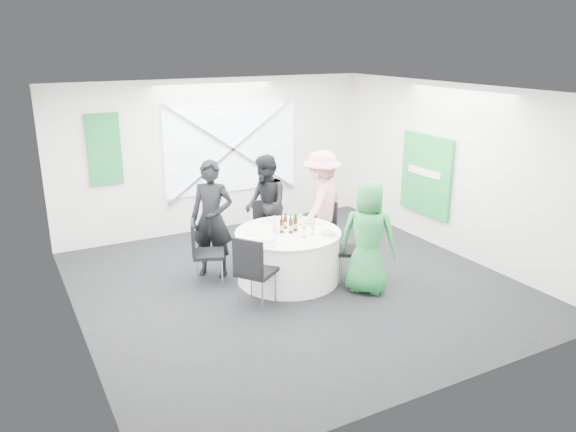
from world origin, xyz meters
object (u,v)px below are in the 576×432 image
chair_front_right (359,245)px  person_man_back_left (212,219)px  person_woman_green (368,237)px  chair_back (266,224)px  green_water_bottle (296,221)px  person_man_back (266,205)px  banquet_table (288,256)px  clear_water_bottle (275,227)px  person_woman_pink (321,204)px  chair_back_left (202,248)px  chair_back_right (323,225)px  chair_front_left (253,267)px

chair_front_right → person_man_back_left: size_ratio=0.54×
chair_front_right → person_woman_green: bearing=12.6°
chair_back → person_man_back_left: bearing=-150.9°
chair_front_right → chair_back: bearing=-126.2°
green_water_bottle → person_woman_green: bearing=-54.3°
person_man_back → person_woman_green: 2.12m
banquet_table → clear_water_bottle: clear_water_bottle is taller
banquet_table → chair_back: bearing=80.5°
person_woman_pink → clear_water_bottle: 1.39m
person_man_back_left → person_man_back: size_ratio=1.07×
person_woman_pink → clear_water_bottle: person_woman_pink is taller
green_water_bottle → banquet_table: bearing=-169.3°
person_woman_pink → person_woman_green: person_woman_pink is taller
chair_back_left → person_man_back: size_ratio=0.58×
person_man_back → person_woman_pink: person_woman_pink is taller
person_woman_pink → person_woman_green: bearing=48.9°
person_man_back_left → person_man_back: 1.20m
chair_back_right → clear_water_bottle: 1.42m
chair_back_right → person_man_back: bearing=-155.8°
banquet_table → person_woman_green: (0.80, -0.88, 0.43)m
green_water_bottle → chair_front_right: bearing=-35.2°
chair_front_left → clear_water_bottle: (0.63, 0.60, 0.27)m
person_man_back_left → chair_back: bearing=57.5°
chair_back_right → green_water_bottle: (-0.85, -0.59, 0.36)m
banquet_table → person_woman_pink: bearing=34.2°
person_woman_green → chair_back: bearing=-24.8°
person_man_back_left → person_woman_pink: (1.89, -0.04, -0.01)m
person_man_back_left → banquet_table: bearing=0.0°
chair_back → person_man_back_left: size_ratio=0.51×
person_woman_green → clear_water_bottle: size_ratio=5.83×
chair_back_right → green_water_bottle: bearing=-87.1°
person_woman_pink → clear_water_bottle: (-1.21, -0.68, -0.01)m
person_man_back → clear_water_bottle: 1.24m
banquet_table → person_man_back: 1.25m
chair_back_right → chair_front_left: bearing=-88.1°
chair_back_right → person_man_back: size_ratio=0.54×
person_woman_pink → person_woman_green: (-0.19, -1.55, -0.07)m
chair_back → clear_water_bottle: bearing=-100.8°
banquet_table → chair_front_left: (-0.86, -0.62, 0.22)m
banquet_table → chair_back_right: size_ratio=1.72×
person_man_back → green_water_bottle: (-0.06, -1.12, 0.06)m
banquet_table → clear_water_bottle: size_ratio=5.59×
clear_water_bottle → chair_back_right: bearing=27.4°
chair_front_left → clear_water_bottle: size_ratio=3.65×
person_man_back_left → person_woman_green: 2.33m
banquet_table → person_woman_pink: size_ratio=0.89×
banquet_table → person_woman_green: bearing=-48.0°
person_man_back_left → person_woman_pink: person_man_back_left is taller
chair_back_left → chair_front_left: (0.32, -1.05, 0.03)m
chair_back → chair_front_right: 1.77m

